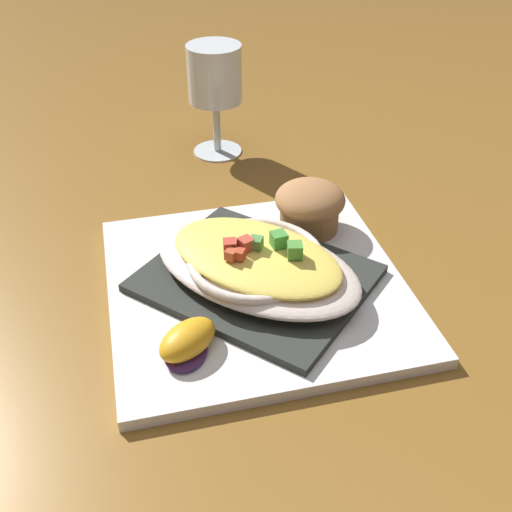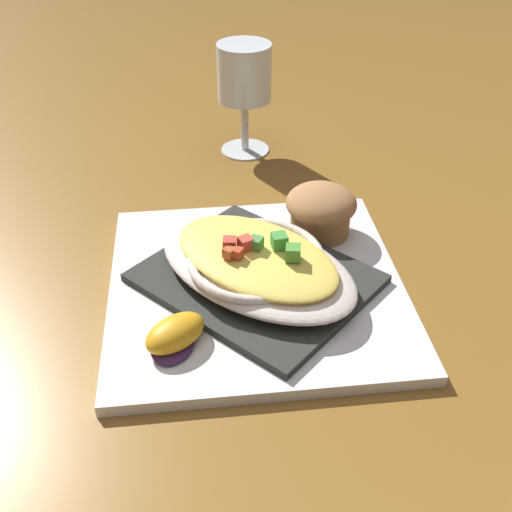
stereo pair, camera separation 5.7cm
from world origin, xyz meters
name	(u,v)px [view 1 (the left image)]	position (x,y,z in m)	size (l,w,h in m)	color
ground_plane	(256,291)	(0.00, 0.00, 0.00)	(2.60, 2.60, 0.00)	brown
square_plate	(256,286)	(0.00, 0.00, 0.01)	(0.28, 0.28, 0.01)	white
folded_napkin	(256,278)	(0.00, 0.00, 0.02)	(0.20, 0.16, 0.01)	#2D312D
gratin_dish	(256,261)	(0.00, 0.00, 0.04)	(0.24, 0.24, 0.04)	silver
muffin	(310,206)	(-0.08, 0.07, 0.04)	(0.07, 0.07, 0.05)	#A3723F
orange_garnish	(187,342)	(0.08, -0.07, 0.02)	(0.06, 0.06, 0.03)	#452457
stemmed_glass	(215,81)	(-0.30, 0.01, 0.10)	(0.07, 0.07, 0.14)	white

